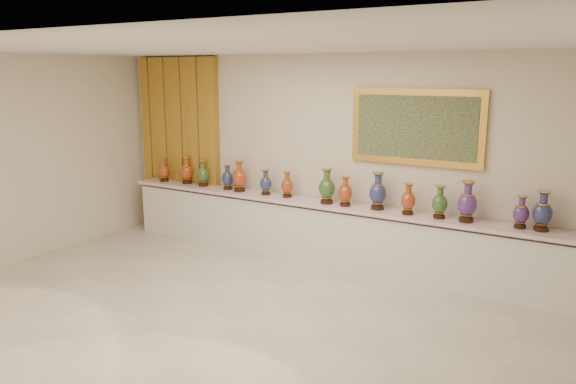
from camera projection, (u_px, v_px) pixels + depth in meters
name	position (u px, v px, depth m)	size (l,w,h in m)	color
ground	(242.00, 321.00, 6.30)	(8.00, 8.00, 0.00)	beige
room	(211.00, 143.00, 9.21)	(8.00, 8.00, 8.00)	beige
counter	(334.00, 235.00, 8.10)	(7.28, 0.48, 0.90)	white
vase_0	(164.00, 171.00, 9.57)	(0.20, 0.20, 0.40)	black
vase_1	(187.00, 171.00, 9.38)	(0.21, 0.21, 0.45)	black
vase_2	(203.00, 175.00, 9.17)	(0.26, 0.26, 0.43)	black
vase_3	(228.00, 178.00, 8.91)	(0.19, 0.19, 0.40)	black
vase_4	(239.00, 178.00, 8.76)	(0.26, 0.26, 0.49)	black
vase_5	(266.00, 183.00, 8.53)	(0.23, 0.23, 0.39)	black
vase_6	(287.00, 186.00, 8.37)	(0.21, 0.21, 0.39)	black
vase_7	(327.00, 188.00, 7.96)	(0.26, 0.26, 0.50)	black
vase_8	(345.00, 193.00, 7.81)	(0.21, 0.21, 0.42)	black
vase_9	(378.00, 193.00, 7.61)	(0.31, 0.31, 0.51)	black
vase_10	(408.00, 200.00, 7.35)	(0.23, 0.23, 0.42)	black
vase_11	(440.00, 204.00, 7.16)	(0.23, 0.23, 0.43)	black
vase_12	(467.00, 204.00, 6.98)	(0.28, 0.28, 0.52)	black
vase_13	(521.00, 213.00, 6.71)	(0.24, 0.24, 0.40)	black
vase_14	(542.00, 213.00, 6.58)	(0.23, 0.23, 0.48)	black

